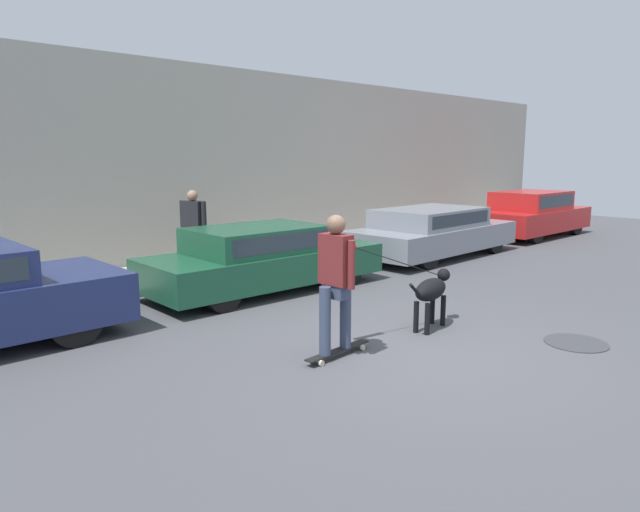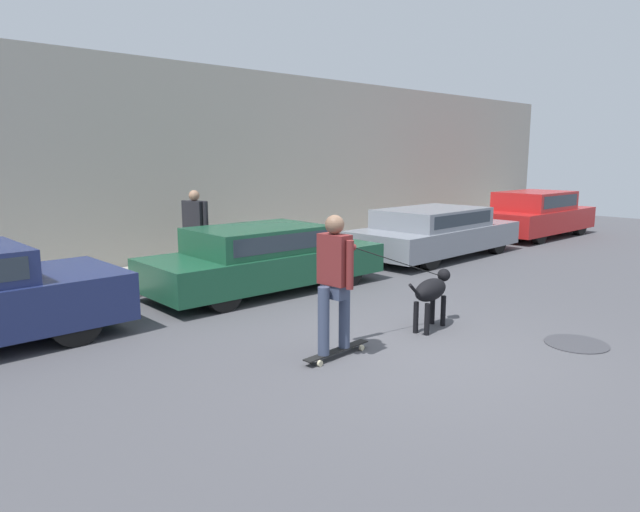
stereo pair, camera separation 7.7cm
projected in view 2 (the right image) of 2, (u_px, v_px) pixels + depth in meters
ground_plane at (414, 352)px, 6.87m from camera, size 36.00×36.00×0.00m
back_wall at (139, 165)px, 11.63m from camera, size 32.00×0.30×4.28m
sidewalk_curb at (173, 274)px, 11.10m from camera, size 30.00×2.13×0.12m
parked_car_1 at (264, 259)px, 9.93m from camera, size 4.30×1.78×1.14m
parked_car_2 at (435, 232)px, 13.27m from camera, size 4.61×1.99×1.14m
parked_car_3 at (536, 215)px, 16.55m from camera, size 4.14×1.69×1.32m
dog at (432, 291)px, 7.72m from camera, size 1.17×0.43×0.77m
skateboarder at (335, 277)px, 6.52m from camera, size 2.61×0.55×1.68m
pedestrian_with_bag at (196, 227)px, 10.99m from camera, size 0.34×0.71×1.57m
manhole_cover at (576, 344)px, 7.16m from camera, size 0.77×0.77×0.01m
fire_hydrant at (469, 230)px, 15.65m from camera, size 0.18×0.18×0.63m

